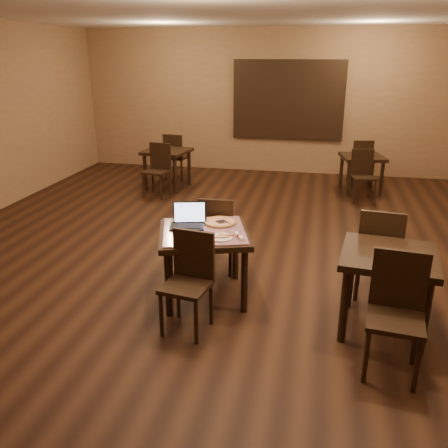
% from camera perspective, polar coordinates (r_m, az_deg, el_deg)
% --- Properties ---
extents(ground, '(10.00, 10.00, 0.00)m').
position_cam_1_polar(ground, '(6.08, -1.43, -4.43)').
color(ground, black).
rests_on(ground, ground).
extents(wall_back, '(8.00, 0.02, 3.00)m').
position_cam_1_polar(wall_back, '(10.51, 4.92, 14.41)').
color(wall_back, '#8D6547').
rests_on(wall_back, ground).
extents(ceiling, '(8.00, 10.00, 0.02)m').
position_cam_1_polar(ceiling, '(5.55, -1.72, 25.02)').
color(ceiling, silver).
rests_on(ceiling, wall_back).
extents(mural, '(2.34, 0.05, 1.64)m').
position_cam_1_polar(mural, '(10.42, 7.72, 14.53)').
color(mural, '#275A90').
rests_on(mural, wall_back).
extents(tiled_table, '(1.15, 1.15, 0.76)m').
position_cam_1_polar(tiled_table, '(4.98, -2.41, -1.87)').
color(tiled_table, black).
rests_on(tiled_table, ground).
extents(chair_main_near, '(0.47, 0.47, 0.96)m').
position_cam_1_polar(chair_main_near, '(4.48, -4.15, -6.20)').
color(chair_main_near, black).
rests_on(chair_main_near, ground).
extents(chair_main_far, '(0.42, 0.42, 0.95)m').
position_cam_1_polar(chair_main_far, '(5.58, -0.83, -0.77)').
color(chair_main_far, black).
rests_on(chair_main_far, ground).
extents(laptop, '(0.41, 0.36, 0.24)m').
position_cam_1_polar(laptop, '(5.07, -4.33, 0.50)').
color(laptop, black).
rests_on(laptop, tiled_table).
extents(plate, '(0.23, 0.23, 0.01)m').
position_cam_1_polar(plate, '(4.73, -0.37, -1.63)').
color(plate, white).
rests_on(plate, tiled_table).
extents(pizza_slice, '(0.22, 0.22, 0.02)m').
position_cam_1_polar(pizza_slice, '(4.72, -0.37, -1.46)').
color(pizza_slice, beige).
rests_on(pizza_slice, plate).
extents(pizza_pan, '(0.37, 0.37, 0.01)m').
position_cam_1_polar(pizza_pan, '(5.13, -0.47, 0.11)').
color(pizza_pan, silver).
rests_on(pizza_pan, tiled_table).
extents(pizza_whole, '(0.35, 0.35, 0.02)m').
position_cam_1_polar(pizza_whole, '(5.13, -0.47, 0.26)').
color(pizza_whole, beige).
rests_on(pizza_whole, pizza_pan).
extents(spatula, '(0.24, 0.26, 0.01)m').
position_cam_1_polar(spatula, '(5.10, -0.30, 0.27)').
color(spatula, silver).
rests_on(spatula, pizza_whole).
extents(napkin_roll, '(0.13, 0.18, 0.04)m').
position_cam_1_polar(napkin_roll, '(4.73, 1.86, -1.47)').
color(napkin_roll, white).
rests_on(napkin_roll, tiled_table).
extents(other_table_a, '(0.88, 0.88, 0.70)m').
position_cam_1_polar(other_table_a, '(9.27, 16.27, 7.19)').
color(other_table_a, black).
rests_on(other_table_a, ground).
extents(other_table_a_chair_near, '(0.46, 0.46, 0.91)m').
position_cam_1_polar(other_table_a_chair_near, '(8.77, 16.33, 6.00)').
color(other_table_a_chair_near, black).
rests_on(other_table_a_chair_near, ground).
extents(other_table_a_chair_far, '(0.46, 0.46, 0.91)m').
position_cam_1_polar(other_table_a_chair_far, '(9.80, 16.14, 7.44)').
color(other_table_a_chair_far, black).
rests_on(other_table_a_chair_far, ground).
extents(other_table_b, '(0.90, 0.90, 0.74)m').
position_cam_1_polar(other_table_b, '(9.29, -6.87, 8.09)').
color(other_table_b, black).
rests_on(other_table_b, ground).
extents(other_table_b_chair_near, '(0.47, 0.47, 0.96)m').
position_cam_1_polar(other_table_b_chair_near, '(8.79, -7.92, 6.85)').
color(other_table_b_chair_near, black).
rests_on(other_table_b_chair_near, ground).
extents(other_table_b_chair_far, '(0.47, 0.47, 0.96)m').
position_cam_1_polar(other_table_b_chair_far, '(9.83, -5.89, 8.34)').
color(other_table_b_chair_far, black).
rests_on(other_table_b_chair_far, ground).
extents(other_table_c, '(0.94, 0.94, 0.79)m').
position_cam_1_polar(other_table_c, '(4.63, 19.12, -4.85)').
color(other_table_c, black).
rests_on(other_table_c, ground).
extents(other_table_c_chair_near, '(0.49, 0.49, 1.02)m').
position_cam_1_polar(other_table_c_chair_near, '(4.13, 20.04, -9.28)').
color(other_table_c_chair_near, black).
rests_on(other_table_c_chair_near, ground).
extents(other_table_c_chair_far, '(0.49, 0.49, 1.02)m').
position_cam_1_polar(other_table_c_chair_far, '(5.20, 18.19, -2.92)').
color(other_table_c_chair_far, black).
rests_on(other_table_c_chair_far, ground).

